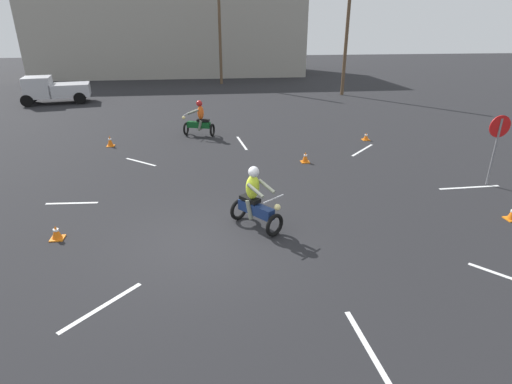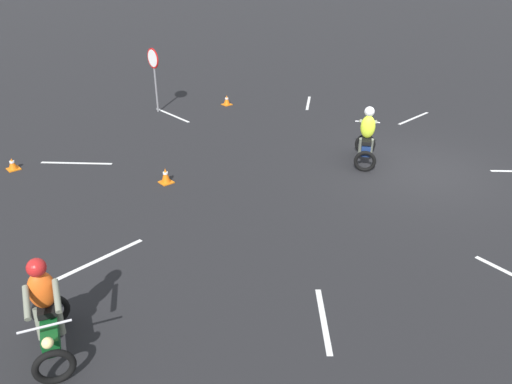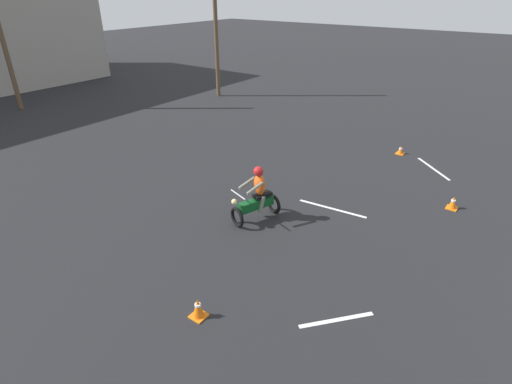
{
  "view_description": "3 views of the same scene",
  "coord_description": "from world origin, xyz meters",
  "px_view_note": "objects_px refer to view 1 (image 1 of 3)",
  "views": [
    {
      "loc": [
        0.25,
        -8.48,
        4.92
      ],
      "look_at": [
        1.41,
        0.69,
        1.0
      ],
      "focal_mm": 28.0,
      "sensor_mm": 36.0,
      "label": 1
    },
    {
      "loc": [
        -6.46,
        11.59,
        5.68
      ],
      "look_at": [
        0.66,
        5.43,
        0.9
      ],
      "focal_mm": 35.0,
      "sensor_mm": 36.0,
      "label": 2
    },
    {
      "loc": [
        -8.16,
        4.31,
        6.09
      ],
      "look_at": [
        -0.09,
        10.17,
        0.9
      ],
      "focal_mm": 28.0,
      "sensor_mm": 36.0,
      "label": 3
    }
  ],
  "objects_px": {
    "traffic_cone_near_right": "(305,157)",
    "utility_pole_near": "(347,35)",
    "motorcycle_rider_background": "(199,120)",
    "pickup_truck": "(54,89)",
    "stop_sign": "(498,136)",
    "traffic_cone_far_right": "(366,137)",
    "motorcycle_rider_foreground": "(255,202)",
    "traffic_cone_near_left": "(56,233)",
    "utility_pole_far": "(219,21)",
    "traffic_cone_mid_center": "(110,141)"
  },
  "relations": [
    {
      "from": "motorcycle_rider_background",
      "to": "utility_pole_far",
      "type": "bearing_deg",
      "value": 12.68
    },
    {
      "from": "pickup_truck",
      "to": "utility_pole_far",
      "type": "bearing_deg",
      "value": -66.83
    },
    {
      "from": "traffic_cone_near_right",
      "to": "utility_pole_far",
      "type": "xyz_separation_m",
      "value": [
        -2.18,
        21.88,
        4.91
      ]
    },
    {
      "from": "motorcycle_rider_foreground",
      "to": "traffic_cone_far_right",
      "type": "xyz_separation_m",
      "value": [
        6.05,
        7.71,
        -0.57
      ]
    },
    {
      "from": "traffic_cone_far_right",
      "to": "utility_pole_far",
      "type": "distance_m",
      "value": 20.57
    },
    {
      "from": "traffic_cone_near_right",
      "to": "traffic_cone_mid_center",
      "type": "distance_m",
      "value": 8.47
    },
    {
      "from": "motorcycle_rider_background",
      "to": "traffic_cone_near_right",
      "type": "xyz_separation_m",
      "value": [
        4.01,
        -4.47,
        -0.53
      ]
    },
    {
      "from": "motorcycle_rider_foreground",
      "to": "stop_sign",
      "type": "distance_m",
      "value": 8.25
    },
    {
      "from": "motorcycle_rider_background",
      "to": "pickup_truck",
      "type": "distance_m",
      "value": 13.53
    },
    {
      "from": "traffic_cone_near_right",
      "to": "utility_pole_far",
      "type": "height_order",
      "value": "utility_pole_far"
    },
    {
      "from": "stop_sign",
      "to": "traffic_cone_near_right",
      "type": "xyz_separation_m",
      "value": [
        -5.4,
        2.98,
        -1.44
      ]
    },
    {
      "from": "motorcycle_rider_foreground",
      "to": "pickup_truck",
      "type": "distance_m",
      "value": 21.98
    },
    {
      "from": "traffic_cone_far_right",
      "to": "motorcycle_rider_foreground",
      "type": "bearing_deg",
      "value": -128.12
    },
    {
      "from": "motorcycle_rider_foreground",
      "to": "traffic_cone_near_right",
      "type": "relative_size",
      "value": 4.02
    },
    {
      "from": "stop_sign",
      "to": "traffic_cone_near_left",
      "type": "xyz_separation_m",
      "value": [
        -12.88,
        -2.01,
        -1.46
      ]
    },
    {
      "from": "motorcycle_rider_background",
      "to": "traffic_cone_near_left",
      "type": "relative_size",
      "value": 4.55
    },
    {
      "from": "traffic_cone_mid_center",
      "to": "utility_pole_near",
      "type": "relative_size",
      "value": 0.06
    },
    {
      "from": "motorcycle_rider_background",
      "to": "stop_sign",
      "type": "height_order",
      "value": "stop_sign"
    },
    {
      "from": "traffic_cone_far_right",
      "to": "pickup_truck",
      "type": "bearing_deg",
      "value": 146.38
    },
    {
      "from": "traffic_cone_near_right",
      "to": "utility_pole_near",
      "type": "xyz_separation_m",
      "value": [
        6.43,
        14.92,
        3.93
      ]
    },
    {
      "from": "motorcycle_rider_background",
      "to": "pickup_truck",
      "type": "relative_size",
      "value": 0.37
    },
    {
      "from": "traffic_cone_near_left",
      "to": "traffic_cone_near_right",
      "type": "relative_size",
      "value": 0.88
    },
    {
      "from": "pickup_truck",
      "to": "traffic_cone_far_right",
      "type": "distance_m",
      "value": 20.47
    },
    {
      "from": "utility_pole_near",
      "to": "stop_sign",
      "type": "bearing_deg",
      "value": -93.29
    },
    {
      "from": "stop_sign",
      "to": "traffic_cone_far_right",
      "type": "distance_m",
      "value": 6.21
    },
    {
      "from": "utility_pole_far",
      "to": "traffic_cone_near_right",
      "type": "bearing_deg",
      "value": -84.31
    },
    {
      "from": "traffic_cone_near_left",
      "to": "traffic_cone_near_right",
      "type": "distance_m",
      "value": 8.99
    },
    {
      "from": "motorcycle_rider_background",
      "to": "utility_pole_far",
      "type": "xyz_separation_m",
      "value": [
        1.82,
        17.41,
        4.38
      ]
    },
    {
      "from": "utility_pole_far",
      "to": "pickup_truck",
      "type": "bearing_deg",
      "value": -145.46
    },
    {
      "from": "traffic_cone_mid_center",
      "to": "traffic_cone_far_right",
      "type": "relative_size",
      "value": 1.4
    },
    {
      "from": "traffic_cone_near_right",
      "to": "traffic_cone_far_right",
      "type": "bearing_deg",
      "value": 38.09
    },
    {
      "from": "traffic_cone_mid_center",
      "to": "traffic_cone_far_right",
      "type": "distance_m",
      "value": 11.35
    },
    {
      "from": "motorcycle_rider_background",
      "to": "traffic_cone_mid_center",
      "type": "relative_size",
      "value": 3.56
    },
    {
      "from": "traffic_cone_near_right",
      "to": "stop_sign",
      "type": "bearing_deg",
      "value": -28.93
    },
    {
      "from": "motorcycle_rider_foreground",
      "to": "motorcycle_rider_background",
      "type": "relative_size",
      "value": 1.0
    },
    {
      "from": "traffic_cone_mid_center",
      "to": "traffic_cone_near_left",
      "type": "bearing_deg",
      "value": -87.44
    },
    {
      "from": "traffic_cone_near_right",
      "to": "traffic_cone_far_right",
      "type": "distance_m",
      "value": 4.44
    },
    {
      "from": "motorcycle_rider_foreground",
      "to": "traffic_cone_far_right",
      "type": "bearing_deg",
      "value": -165.92
    },
    {
      "from": "traffic_cone_near_left",
      "to": "pickup_truck",
      "type": "bearing_deg",
      "value": 107.62
    },
    {
      "from": "motorcycle_rider_background",
      "to": "pickup_truck",
      "type": "xyz_separation_m",
      "value": [
        -9.53,
        9.6,
        0.2
      ]
    },
    {
      "from": "utility_pole_far",
      "to": "motorcycle_rider_background",
      "type": "bearing_deg",
      "value": -95.98
    },
    {
      "from": "motorcycle_rider_background",
      "to": "traffic_cone_near_left",
      "type": "distance_m",
      "value": 10.09
    },
    {
      "from": "traffic_cone_near_left",
      "to": "traffic_cone_mid_center",
      "type": "height_order",
      "value": "traffic_cone_mid_center"
    },
    {
      "from": "pickup_truck",
      "to": "traffic_cone_mid_center",
      "type": "bearing_deg",
      "value": -163.78
    },
    {
      "from": "motorcycle_rider_foreground",
      "to": "pickup_truck",
      "type": "relative_size",
      "value": 0.37
    },
    {
      "from": "traffic_cone_near_left",
      "to": "motorcycle_rider_foreground",
      "type": "bearing_deg",
      "value": 0.21
    },
    {
      "from": "stop_sign",
      "to": "pickup_truck",
      "type": "bearing_deg",
      "value": 138.0
    },
    {
      "from": "motorcycle_rider_foreground",
      "to": "traffic_cone_near_right",
      "type": "bearing_deg",
      "value": -154.99
    },
    {
      "from": "stop_sign",
      "to": "traffic_cone_far_right",
      "type": "xyz_separation_m",
      "value": [
        -1.9,
        5.72,
        -1.48
      ]
    },
    {
      "from": "traffic_cone_far_right",
      "to": "utility_pole_far",
      "type": "height_order",
      "value": "utility_pole_far"
    }
  ]
}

